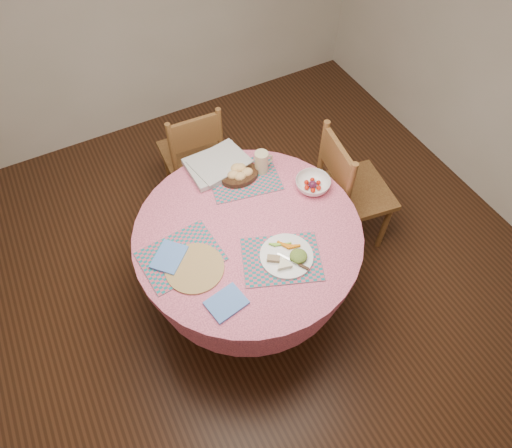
% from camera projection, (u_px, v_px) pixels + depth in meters
% --- Properties ---
extents(ground, '(4.00, 4.00, 0.00)m').
position_uv_depth(ground, '(249.00, 297.00, 3.05)').
color(ground, '#331C0F').
rests_on(ground, ground).
extents(room_envelope, '(4.01, 4.01, 2.71)m').
position_uv_depth(room_envelope, '(244.00, 77.00, 1.67)').
color(room_envelope, silver).
rests_on(room_envelope, ground).
extents(dining_table, '(1.24, 1.24, 0.75)m').
position_uv_depth(dining_table, '(248.00, 251.00, 2.60)').
color(dining_table, pink).
rests_on(dining_table, ground).
extents(chair_right, '(0.48, 0.50, 0.96)m').
position_uv_depth(chair_right, '(349.00, 189.00, 2.95)').
color(chair_right, brown).
rests_on(chair_right, ground).
extents(chair_back, '(0.43, 0.41, 0.88)m').
position_uv_depth(chair_back, '(193.00, 153.00, 3.21)').
color(chair_back, brown).
rests_on(chair_back, ground).
extents(placemat_front, '(0.48, 0.43, 0.01)m').
position_uv_depth(placemat_front, '(282.00, 259.00, 2.33)').
color(placemat_front, '#146F75').
rests_on(placemat_front, dining_table).
extents(placemat_left, '(0.43, 0.33, 0.01)m').
position_uv_depth(placemat_left, '(181.00, 256.00, 2.34)').
color(placemat_left, '#146F75').
rests_on(placemat_left, dining_table).
extents(placemat_back, '(0.45, 0.37, 0.01)m').
position_uv_depth(placemat_back, '(244.00, 178.00, 2.67)').
color(placemat_back, '#146F75').
rests_on(placemat_back, dining_table).
extents(wicker_trivet, '(0.30, 0.30, 0.01)m').
position_uv_depth(wicker_trivet, '(195.00, 268.00, 2.30)').
color(wicker_trivet, olive).
rests_on(wicker_trivet, dining_table).
extents(napkin_near, '(0.20, 0.17, 0.01)m').
position_uv_depth(napkin_near, '(226.00, 303.00, 2.18)').
color(napkin_near, '#5382D6').
rests_on(napkin_near, dining_table).
extents(napkin_far, '(0.23, 0.23, 0.01)m').
position_uv_depth(napkin_far, '(169.00, 257.00, 2.33)').
color(napkin_far, '#5382D6').
rests_on(napkin_far, placemat_left).
extents(dinner_plate, '(0.27, 0.27, 0.05)m').
position_uv_depth(dinner_plate, '(288.00, 255.00, 2.33)').
color(dinner_plate, white).
rests_on(dinner_plate, placemat_front).
extents(bread_bowl, '(0.23, 0.23, 0.08)m').
position_uv_depth(bread_bowl, '(239.00, 173.00, 2.65)').
color(bread_bowl, black).
rests_on(bread_bowl, placemat_back).
extents(latte_mug, '(0.12, 0.08, 0.14)m').
position_uv_depth(latte_mug, '(262.00, 162.00, 2.65)').
color(latte_mug, '#C8B889').
rests_on(latte_mug, placemat_back).
extents(fruit_bowl, '(0.24, 0.24, 0.06)m').
position_uv_depth(fruit_bowl, '(313.00, 184.00, 2.60)').
color(fruit_bowl, white).
rests_on(fruit_bowl, dining_table).
extents(newspaper_stack, '(0.37, 0.30, 0.04)m').
position_uv_depth(newspaper_stack, '(217.00, 165.00, 2.70)').
color(newspaper_stack, silver).
rests_on(newspaper_stack, dining_table).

